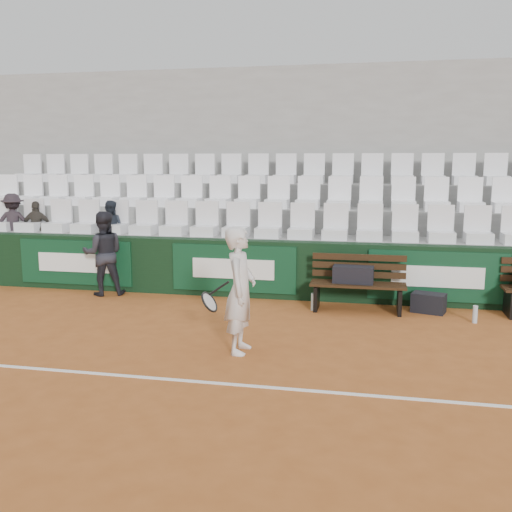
{
  "coord_description": "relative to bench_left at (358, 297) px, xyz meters",
  "views": [
    {
      "loc": [
        2.15,
        -5.62,
        2.37
      ],
      "look_at": [
        0.5,
        2.4,
        1.0
      ],
      "focal_mm": 40.0,
      "sensor_mm": 36.0,
      "label": 1
    }
  ],
  "objects": [
    {
      "name": "court_baseline",
      "position": [
        -1.95,
        -3.37,
        -0.22
      ],
      "size": [
        18.0,
        0.06,
        0.01
      ],
      "primitive_type": "cube",
      "color": "white",
      "rests_on": "ground"
    },
    {
      "name": "ball_kid",
      "position": [
        -4.46,
        0.22,
        0.52
      ],
      "size": [
        0.89,
        0.81,
        1.5
      ],
      "primitive_type": "imported",
      "rotation": [
        0.0,
        0.0,
        3.55
      ],
      "color": "#212129",
      "rests_on": "ground"
    },
    {
      "name": "grandstand_tier_mid",
      "position": [
        -1.95,
        2.21,
        0.5
      ],
      "size": [
        18.0,
        0.95,
        1.45
      ],
      "primitive_type": "cube",
      "color": "gray",
      "rests_on": "ground"
    },
    {
      "name": "water_bottle_near",
      "position": [
        -0.69,
        -0.11,
        -0.09
      ],
      "size": [
        0.08,
        0.08,
        0.28
      ],
      "primitive_type": "cylinder",
      "color": "silver",
      "rests_on": "ground"
    },
    {
      "name": "water_bottle_far",
      "position": [
        1.73,
        -0.34,
        -0.09
      ],
      "size": [
        0.07,
        0.07,
        0.26
      ],
      "primitive_type": "cylinder",
      "color": "#B2C1CA",
      "rests_on": "ground"
    },
    {
      "name": "back_barrier",
      "position": [
        -1.88,
        0.62,
        0.28
      ],
      "size": [
        18.0,
        0.34,
        1.0
      ],
      "color": "black",
      "rests_on": "ground"
    },
    {
      "name": "grandstand_tier_back",
      "position": [
        -1.95,
        3.16,
        0.72
      ],
      "size": [
        18.0,
        0.95,
        1.9
      ],
      "primitive_type": "cube",
      "color": "gray",
      "rests_on": "ground"
    },
    {
      "name": "sports_bag_left",
      "position": [
        -0.08,
        0.02,
        0.36
      ],
      "size": [
        0.65,
        0.3,
        0.27
      ],
      "primitive_type": "cube",
      "rotation": [
        0.0,
        0.0,
        -0.05
      ],
      "color": "black",
      "rests_on": "bench_left"
    },
    {
      "name": "sports_bag_ground",
      "position": [
        1.11,
        0.14,
        -0.07
      ],
      "size": [
        0.57,
        0.44,
        0.31
      ],
      "primitive_type": "cube",
      "rotation": [
        0.0,
        0.0,
        -0.3
      ],
      "color": "black",
      "rests_on": "ground"
    },
    {
      "name": "seat_row_back",
      "position": [
        -1.95,
        2.98,
        1.99
      ],
      "size": [
        11.9,
        0.44,
        0.63
      ],
      "primitive_type": "cube",
      "color": "white",
      "rests_on": "grandstand_tier_back"
    },
    {
      "name": "ground",
      "position": [
        -1.95,
        -3.37,
        -0.23
      ],
      "size": [
        80.0,
        80.0,
        0.0
      ],
      "primitive_type": "plane",
      "color": "#A95926",
      "rests_on": "ground"
    },
    {
      "name": "bench_left",
      "position": [
        0.0,
        0.0,
        0.0
      ],
      "size": [
        1.5,
        0.56,
        0.45
      ],
      "primitive_type": "cube",
      "color": "#301D0E",
      "rests_on": "ground"
    },
    {
      "name": "grandstand_tier_front",
      "position": [
        -1.95,
        1.26,
        0.28
      ],
      "size": [
        18.0,
        0.95,
        1.0
      ],
      "primitive_type": "cube",
      "color": "gray",
      "rests_on": "ground"
    },
    {
      "name": "spectator_b",
      "position": [
        -6.32,
        1.13,
        1.29
      ],
      "size": [
        0.65,
        0.4,
        1.04
      ],
      "primitive_type": "imported",
      "rotation": [
        0.0,
        0.0,
        3.39
      ],
      "color": "#37322C",
      "rests_on": "grandstand_tier_front"
    },
    {
      "name": "grandstand_rear_wall",
      "position": [
        -1.95,
        3.78,
        1.98
      ],
      "size": [
        18.0,
        0.3,
        4.4
      ],
      "primitive_type": "cube",
      "color": "#979794",
      "rests_on": "ground"
    },
    {
      "name": "seat_row_front",
      "position": [
        -1.95,
        1.08,
        1.09
      ],
      "size": [
        11.9,
        0.44,
        0.63
      ],
      "primitive_type": "cube",
      "color": "white",
      "rests_on": "grandstand_tier_front"
    },
    {
      "name": "spectator_a",
      "position": [
        -6.84,
        1.13,
        1.37
      ],
      "size": [
        0.88,
        0.71,
        1.18
      ],
      "primitive_type": "imported",
      "rotation": [
        0.0,
        0.0,
        3.56
      ],
      "color": "black",
      "rests_on": "grandstand_tier_front"
    },
    {
      "name": "spectator_c",
      "position": [
        -4.76,
        1.13,
        1.31
      ],
      "size": [
        0.57,
        0.47,
        1.07
      ],
      "primitive_type": "imported",
      "rotation": [
        0.0,
        0.0,
        3.26
      ],
      "color": "#202731",
      "rests_on": "grandstand_tier_front"
    },
    {
      "name": "tennis_player",
      "position": [
        -1.38,
        -2.29,
        0.56
      ],
      "size": [
        0.69,
        0.58,
        1.58
      ],
      "color": "silver",
      "rests_on": "ground"
    },
    {
      "name": "seat_row_mid",
      "position": [
        -1.95,
        2.03,
        1.54
      ],
      "size": [
        11.9,
        0.44,
        0.63
      ],
      "primitive_type": "cube",
      "color": "white",
      "rests_on": "grandstand_tier_mid"
    }
  ]
}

